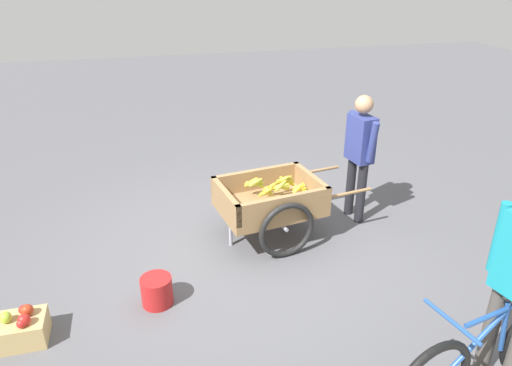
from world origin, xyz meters
The scene contains 6 objects.
ground_plane centered at (0.00, 0.00, 0.00)m, with size 24.00×24.00×0.00m, color #56565B.
fruit_cart centered at (-0.32, -0.18, 0.44)m, with size 1.75×1.04×0.71m.
vendor_person centered at (-1.44, -0.35, 0.91)m, with size 0.25×0.57×1.54m.
bicycle centered at (-1.20, 2.29, 0.35)m, with size 1.64×0.51×0.85m.
plastic_bucket centered at (1.02, 0.69, 0.14)m, with size 0.29×0.29×0.28m, color #B21E1E.
apple_crate centered at (2.15, 0.90, 0.13)m, with size 0.44×0.32×0.32m.
Camera 1 is at (1.01, 4.31, 2.89)m, focal length 33.18 mm.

